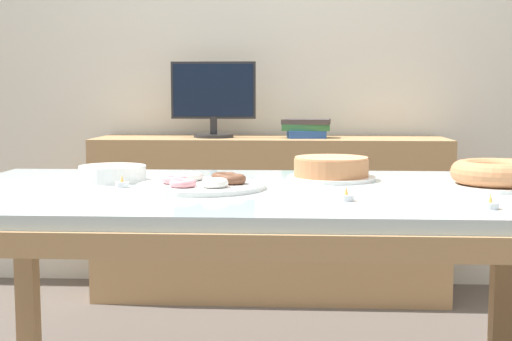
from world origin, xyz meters
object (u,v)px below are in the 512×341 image
computer_monitor (213,100)px  tealight_centre (490,205)px  cake_golden_bundt (498,175)px  pastry_platter (202,184)px  tealight_right_edge (346,197)px  tealight_near_front (122,184)px  cake_chocolate_round (331,169)px  plate_stack (113,173)px  tealight_left_edge (468,175)px  book_stack (306,128)px

computer_monitor → tealight_centre: bearing=-64.5°
computer_monitor → cake_golden_bundt: bearing=-55.5°
pastry_platter → tealight_right_edge: 0.46m
cake_golden_bundt → tealight_near_front: bearing=-177.8°
cake_golden_bundt → tealight_centre: 0.41m
computer_monitor → cake_chocolate_round: computer_monitor is taller
cake_chocolate_round → cake_golden_bundt: (0.48, -0.18, 0.00)m
tealight_near_front → tealight_right_edge: (0.64, -0.23, 0.00)m
computer_monitor → cake_golden_bundt: computer_monitor is taller
plate_stack → tealight_right_edge: 0.80m
cake_chocolate_round → tealight_near_front: 0.66m
tealight_centre → tealight_right_edge: size_ratio=1.00×
tealight_left_edge → pastry_platter: bearing=-160.1°
pastry_platter → tealight_centre: (0.74, -0.33, -0.00)m
cake_chocolate_round → cake_golden_bundt: size_ratio=0.94×
cake_golden_bundt → tealight_centre: size_ratio=7.55×
tealight_centre → cake_chocolate_round: bearing=122.2°
computer_monitor → cake_golden_bundt: (1.00, -1.46, -0.21)m
pastry_platter → book_stack: bearing=77.9°
computer_monitor → book_stack: computer_monitor is taller
cake_chocolate_round → pastry_platter: cake_chocolate_round is taller
tealight_right_edge → book_stack: bearing=92.6°
tealight_near_front → book_stack: bearing=69.4°
book_stack → pastry_platter: book_stack is taller
cake_golden_bundt → cake_chocolate_round: bearing=159.8°
tealight_near_front → tealight_left_edge: size_ratio=1.00×
cake_chocolate_round → tealight_centre: cake_chocolate_round is taller
book_stack → tealight_near_front: book_stack is taller
book_stack → cake_golden_bundt: book_stack is taller
book_stack → tealight_left_edge: bearing=-67.0°
plate_stack → tealight_left_edge: bearing=7.3°
computer_monitor → tealight_left_edge: (0.98, -1.21, -0.24)m
cake_golden_bundt → pastry_platter: bearing=-176.4°
cake_chocolate_round → tealight_centre: 0.66m
tealight_near_front → tealight_left_edge: same height
book_stack → tealight_near_front: 1.61m
pastry_platter → cake_chocolate_round: bearing=30.7°
cake_chocolate_round → pastry_platter: bearing=-149.3°
cake_chocolate_round → tealight_left_edge: (0.45, 0.07, -0.03)m
pastry_platter → tealight_centre: pastry_platter is taller
plate_stack → tealight_centre: size_ratio=5.25×
cake_chocolate_round → computer_monitor: bearing=112.3°
pastry_platter → plate_stack: 0.34m
computer_monitor → tealight_near_front: size_ratio=10.60×
plate_stack → tealight_left_edge: plate_stack is taller
computer_monitor → tealight_right_edge: computer_monitor is taller
cake_chocolate_round → tealight_left_edge: cake_chocolate_round is taller
tealight_near_front → plate_stack: bearing=114.1°
computer_monitor → tealight_near_front: 1.52m
computer_monitor → book_stack: 0.49m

